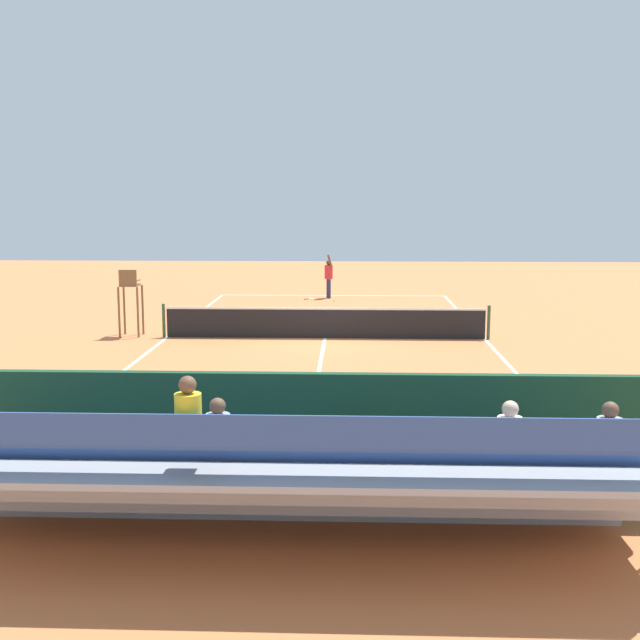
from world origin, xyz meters
name	(u,v)px	position (x,y,z in m)	size (l,w,h in m)	color
ground_plane	(325,338)	(0.00, 0.00, 0.00)	(60.00, 60.00, 0.00)	#D17542
court_line_markings	(325,338)	(0.00, -0.04, 0.00)	(10.10, 22.20, 0.01)	white
tennis_net	(325,323)	(0.00, 0.00, 0.50)	(10.30, 0.10, 1.07)	black
backdrop_wall	(292,442)	(0.00, 14.00, 1.00)	(18.00, 0.16, 2.00)	#194228
bleacher_stand	(298,481)	(-0.16, 15.34, 0.92)	(9.06, 2.40, 2.48)	#9EA0A5
umpire_chair	(130,295)	(6.20, -0.18, 1.31)	(0.67, 0.67, 2.14)	brown
courtside_bench	(453,458)	(-2.35, 13.27, 0.56)	(1.80, 0.40, 0.93)	#9E754C
equipment_bag	(330,483)	(-0.52, 13.40, 0.18)	(0.90, 0.36, 0.36)	#334C8C
tennis_player	(329,275)	(0.17, -10.06, 1.02)	(0.44, 0.56, 1.93)	navy
tennis_racket	(311,299)	(0.94, -9.76, 0.01)	(0.51, 0.52, 0.03)	black
tennis_ball_near	(334,301)	(-0.09, -8.96, 0.03)	(0.07, 0.07, 0.07)	#CCDB33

